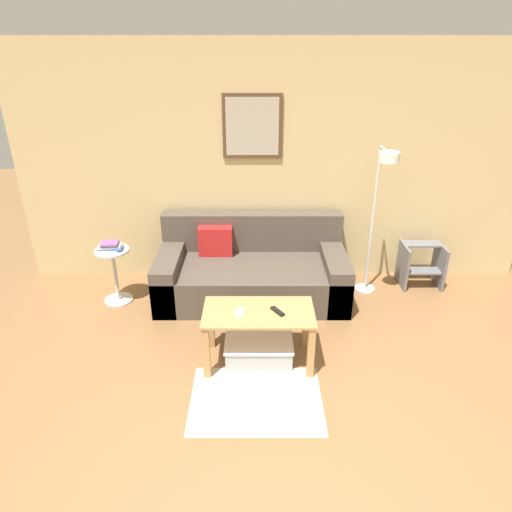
{
  "coord_description": "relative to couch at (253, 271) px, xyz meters",
  "views": [
    {
      "loc": [
        -0.21,
        -1.67,
        2.5
      ],
      "look_at": [
        -0.22,
        1.82,
        0.85
      ],
      "focal_mm": 32.0,
      "sensor_mm": 36.0,
      "label": 1
    }
  ],
  "objects": [
    {
      "name": "book_stack",
      "position": [
        -1.43,
        -0.15,
        0.36
      ],
      "size": [
        0.25,
        0.19,
        0.08
      ],
      "color": "silver",
      "rests_on": "side_table"
    },
    {
      "name": "remote_control",
      "position": [
        0.22,
        -1.18,
        0.24
      ],
      "size": [
        0.12,
        0.15,
        0.02
      ],
      "primitive_type": "cube",
      "rotation": [
        0.0,
        0.0,
        0.6
      ],
      "color": "black",
      "rests_on": "coffee_table"
    },
    {
      "name": "side_table",
      "position": [
        -1.41,
        -0.16,
        0.09
      ],
      "size": [
        0.35,
        0.35,
        0.59
      ],
      "color": "silver",
      "rests_on": "ground_plane"
    },
    {
      "name": "step_stool",
      "position": [
        1.89,
        0.2,
        -0.01
      ],
      "size": [
        0.44,
        0.37,
        0.48
      ],
      "color": "slate",
      "rests_on": "ground_plane"
    },
    {
      "name": "storage_bin",
      "position": [
        0.07,
        -1.12,
        -0.18
      ],
      "size": [
        0.58,
        0.41,
        0.18
      ],
      "color": "#9EA3A8",
      "rests_on": "ground_plane"
    },
    {
      "name": "cell_phone",
      "position": [
        -0.09,
        -1.18,
        0.23
      ],
      "size": [
        0.09,
        0.15,
        0.01
      ],
      "primitive_type": "cube",
      "rotation": [
        0.0,
        0.0,
        -0.14
      ],
      "color": "silver",
      "rests_on": "coffee_table"
    },
    {
      "name": "coffee_table",
      "position": [
        0.07,
        -1.16,
        0.12
      ],
      "size": [
        0.92,
        0.49,
        0.49
      ],
      "color": "#AD7F4C",
      "rests_on": "ground_plane"
    },
    {
      "name": "floor_lamp",
      "position": [
        1.26,
        -0.1,
        0.86
      ],
      "size": [
        0.22,
        0.51,
        1.59
      ],
      "color": "silver",
      "rests_on": "ground_plane"
    },
    {
      "name": "couch",
      "position": [
        0.0,
        0.0,
        0.0
      ],
      "size": [
        1.97,
        0.97,
        0.81
      ],
      "color": "#4C4238",
      "rests_on": "ground_plane"
    },
    {
      "name": "wall_back",
      "position": [
        0.26,
        0.5,
        1.01
      ],
      "size": [
        5.6,
        0.09,
        2.55
      ],
      "color": "tan",
      "rests_on": "ground_plane"
    },
    {
      "name": "area_rug",
      "position": [
        0.05,
        -1.65,
        -0.27
      ],
      "size": [
        1.01,
        0.75,
        0.01
      ],
      "primitive_type": "cube",
      "color": "#C1B299",
      "rests_on": "ground_plane"
    }
  ]
}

